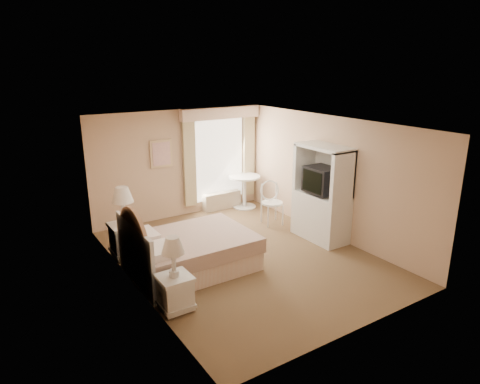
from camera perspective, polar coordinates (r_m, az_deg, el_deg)
room at (r=7.68m, az=0.65°, el=-0.18°), size 4.21×5.51×2.51m
window at (r=10.38m, az=-2.60°, el=4.85°), size 2.05×0.22×2.51m
framed_art at (r=9.74m, az=-10.46°, el=5.04°), size 0.52×0.04×0.62m
bed at (r=7.60m, az=-7.06°, el=-7.86°), size 2.10×1.60×1.42m
nightstand_near at (r=6.43m, az=-8.70°, el=-11.94°), size 0.47×0.47×1.14m
nightstand_far at (r=8.27m, az=-15.06°, el=-5.01°), size 0.55×0.55×1.33m
round_table at (r=10.64m, az=0.60°, el=0.75°), size 0.77×0.77×0.82m
cafe_chair at (r=9.63m, az=4.17°, el=-0.93°), size 0.55×0.55×0.98m
armoire at (r=8.84m, az=10.83°, el=-1.17°), size 0.59×1.18×1.95m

